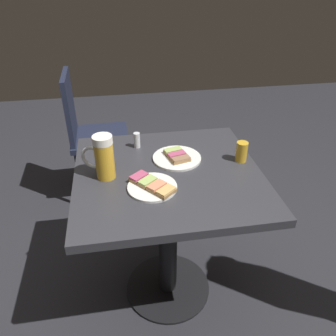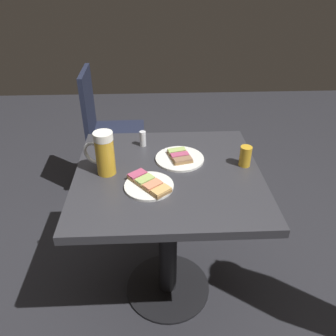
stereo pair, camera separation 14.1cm
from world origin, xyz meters
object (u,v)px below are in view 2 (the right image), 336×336
Objects in this scene: beer_glass_small at (245,156)px; salt_shaker at (143,139)px; cafe_chair at (106,126)px; plate_far at (180,158)px; plate_near at (149,185)px; beer_mug at (104,153)px.

beer_glass_small reaches higher than salt_shaker.
salt_shaker is (0.20, 0.44, -0.01)m from beer_glass_small.
cafe_chair is (0.70, 0.28, -0.26)m from salt_shaker.
salt_shaker is (0.14, 0.17, 0.03)m from plate_far.
beer_glass_small reaches higher than plate_near.
plate_near is 1.05× the size of beer_mug.
plate_near is 0.34m from salt_shaker.
cafe_chair is (0.89, 0.72, -0.27)m from beer_glass_small.
cafe_chair is at bearing 16.35° from plate_near.
beer_mug is 0.60m from beer_glass_small.
cafe_chair is at bearing 7.60° from beer_mug.
beer_glass_small is 1.22× the size of salt_shaker.
beer_mug is 2.08× the size of beer_glass_small.
beer_mug reaches higher than plate_far.
salt_shaker is 0.79m from cafe_chair.
cafe_chair reaches higher than salt_shaker.
salt_shaker is at bearing 50.08° from plate_far.
salt_shaker is 0.08× the size of cafe_chair.
beer_glass_small is (0.14, -0.41, 0.03)m from plate_near.
plate_near is 0.24m from plate_far.
beer_glass_small reaches higher than plate_far.
beer_glass_small is at bearing -102.00° from plate_far.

